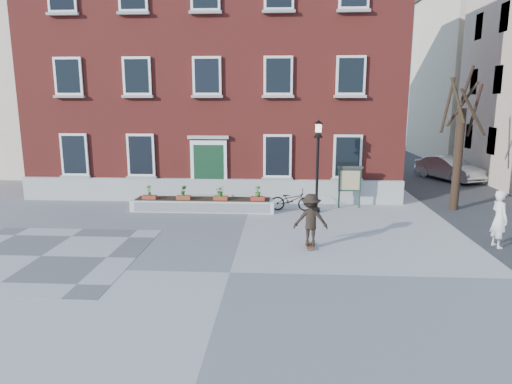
# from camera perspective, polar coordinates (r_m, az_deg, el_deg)

# --- Properties ---
(ground) EXTENTS (100.00, 100.00, 0.00)m
(ground) POSITION_cam_1_polar(r_m,az_deg,el_deg) (13.02, -3.28, -10.01)
(ground) COLOR #969698
(ground) RESTS_ON ground
(checker_patch) EXTENTS (6.00, 6.00, 0.01)m
(checker_patch) POSITION_cam_1_polar(r_m,az_deg,el_deg) (15.74, -25.27, -7.26)
(checker_patch) COLOR #525355
(checker_patch) RESTS_ON ground
(distant_building) EXTENTS (10.00, 12.00, 13.00)m
(distant_building) POSITION_cam_1_polar(r_m,az_deg,el_deg) (37.50, -28.64, 12.82)
(distant_building) COLOR beige
(distant_building) RESTS_ON ground
(bicycle) EXTENTS (1.84, 0.72, 0.95)m
(bicycle) POSITION_cam_1_polar(r_m,az_deg,el_deg) (19.87, 4.44, -1.00)
(bicycle) COLOR black
(bicycle) RESTS_ON ground
(parked_car) EXTENTS (3.21, 4.58, 1.43)m
(parked_car) POSITION_cam_1_polar(r_m,az_deg,el_deg) (29.54, 22.99, 2.73)
(parked_car) COLOR #B5B7BA
(parked_car) RESTS_ON ground
(bystander) EXTENTS (0.56, 0.76, 1.91)m
(bystander) POSITION_cam_1_polar(r_m,az_deg,el_deg) (16.83, 28.13, -2.99)
(bystander) COLOR silver
(bystander) RESTS_ON ground
(brick_building) EXTENTS (18.40, 10.85, 12.60)m
(brick_building) POSITION_cam_1_polar(r_m,az_deg,el_deg) (26.27, -4.31, 14.84)
(brick_building) COLOR maroon
(brick_building) RESTS_ON ground
(planter_assembly) EXTENTS (6.20, 1.12, 1.15)m
(planter_assembly) POSITION_cam_1_polar(r_m,az_deg,el_deg) (20.01, -6.59, -1.45)
(planter_assembly) COLOR silver
(planter_assembly) RESTS_ON ground
(bare_tree) EXTENTS (1.83, 1.83, 6.16)m
(bare_tree) POSITION_cam_1_polar(r_m,az_deg,el_deg) (21.50, 24.06, 5.25)
(bare_tree) COLOR #312015
(bare_tree) RESTS_ON ground
(lamp_post) EXTENTS (0.40, 0.40, 3.93)m
(lamp_post) POSITION_cam_1_polar(r_m,az_deg,el_deg) (19.36, 7.72, 4.80)
(lamp_post) COLOR black
(lamp_post) RESTS_ON ground
(notice_board) EXTENTS (1.10, 0.16, 1.87)m
(notice_board) POSITION_cam_1_polar(r_m,az_deg,el_deg) (20.63, 11.65, 1.50)
(notice_board) COLOR #1B3627
(notice_board) RESTS_ON ground
(skateboarder) EXTENTS (1.12, 0.78, 1.80)m
(skateboarder) POSITION_cam_1_polar(r_m,az_deg,el_deg) (14.91, 6.85, -3.49)
(skateboarder) COLOR brown
(skateboarder) RESTS_ON ground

